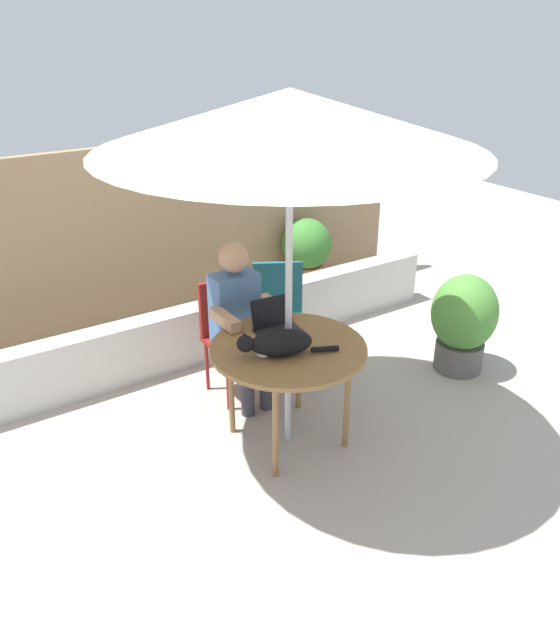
{
  "coord_description": "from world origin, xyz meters",
  "views": [
    {
      "loc": [
        -2.03,
        -3.01,
        2.71
      ],
      "look_at": [
        0.0,
        0.1,
        0.89
      ],
      "focal_mm": 35.58,
      "sensor_mm": 36.0,
      "label": 1
    }
  ],
  "objects_px": {
    "chair_occupied": "(230,328)",
    "laptop": "(275,321)",
    "potted_plant_near_fence": "(463,320)",
    "patio_umbrella": "(290,120)",
    "potted_plant_by_chair": "(306,253)",
    "chair_empty": "(278,309)",
    "person_seated": "(240,315)",
    "cat": "(277,344)",
    "patio_table": "(288,354)"
  },
  "relations": [
    {
      "from": "patio_umbrella",
      "to": "potted_plant_near_fence",
      "type": "relative_size",
      "value": 2.8
    },
    {
      "from": "chair_occupied",
      "to": "chair_empty",
      "type": "relative_size",
      "value": 1.0
    },
    {
      "from": "cat",
      "to": "patio_table",
      "type": "bearing_deg",
      "value": 25.3
    },
    {
      "from": "chair_empty",
      "to": "potted_plant_by_chair",
      "type": "xyz_separation_m",
      "value": [
        1.03,
        1.07,
        -0.05
      ]
    },
    {
      "from": "patio_umbrella",
      "to": "potted_plant_near_fence",
      "type": "height_order",
      "value": "patio_umbrella"
    },
    {
      "from": "patio_table",
      "to": "cat",
      "type": "xyz_separation_m",
      "value": [
        -0.12,
        -0.06,
        0.14
      ]
    },
    {
      "from": "potted_plant_by_chair",
      "to": "laptop",
      "type": "bearing_deg",
      "value": -130.75
    },
    {
      "from": "chair_empty",
      "to": "laptop",
      "type": "relative_size",
      "value": 2.82
    },
    {
      "from": "chair_empty",
      "to": "laptop",
      "type": "distance_m",
      "value": 0.8
    },
    {
      "from": "person_seated",
      "to": "laptop",
      "type": "distance_m",
      "value": 0.41
    },
    {
      "from": "chair_occupied",
      "to": "potted_plant_near_fence",
      "type": "height_order",
      "value": "chair_occupied"
    },
    {
      "from": "chair_occupied",
      "to": "potted_plant_near_fence",
      "type": "distance_m",
      "value": 1.89
    },
    {
      "from": "chair_empty",
      "to": "cat",
      "type": "height_order",
      "value": "cat"
    },
    {
      "from": "chair_empty",
      "to": "cat",
      "type": "xyz_separation_m",
      "value": [
        -0.61,
        -0.93,
        0.29
      ]
    },
    {
      "from": "person_seated",
      "to": "laptop",
      "type": "height_order",
      "value": "person_seated"
    },
    {
      "from": "chair_occupied",
      "to": "laptop",
      "type": "height_order",
      "value": "laptop"
    },
    {
      "from": "person_seated",
      "to": "potted_plant_by_chair",
      "type": "bearing_deg",
      "value": 40.65
    },
    {
      "from": "potted_plant_near_fence",
      "to": "potted_plant_by_chair",
      "type": "relative_size",
      "value": 0.99
    },
    {
      "from": "chair_occupied",
      "to": "chair_empty",
      "type": "bearing_deg",
      "value": 8.56
    },
    {
      "from": "chair_empty",
      "to": "potted_plant_near_fence",
      "type": "height_order",
      "value": "chair_empty"
    },
    {
      "from": "chair_occupied",
      "to": "cat",
      "type": "xyz_separation_m",
      "value": [
        -0.12,
        -0.86,
        0.29
      ]
    },
    {
      "from": "cat",
      "to": "person_seated",
      "type": "bearing_deg",
      "value": 79.89
    },
    {
      "from": "person_seated",
      "to": "potted_plant_near_fence",
      "type": "bearing_deg",
      "value": -19.19
    },
    {
      "from": "laptop",
      "to": "person_seated",
      "type": "bearing_deg",
      "value": 98.35
    },
    {
      "from": "cat",
      "to": "potted_plant_by_chair",
      "type": "relative_size",
      "value": 0.73
    },
    {
      "from": "patio_table",
      "to": "chair_empty",
      "type": "distance_m",
      "value": 1.01
    },
    {
      "from": "patio_table",
      "to": "cat",
      "type": "height_order",
      "value": "cat"
    },
    {
      "from": "patio_table",
      "to": "chair_empty",
      "type": "relative_size",
      "value": 1.14
    },
    {
      "from": "chair_occupied",
      "to": "cat",
      "type": "height_order",
      "value": "cat"
    },
    {
      "from": "chair_empty",
      "to": "potted_plant_by_chair",
      "type": "distance_m",
      "value": 1.49
    },
    {
      "from": "chair_empty",
      "to": "person_seated",
      "type": "xyz_separation_m",
      "value": [
        -0.49,
        -0.23,
        0.17
      ]
    },
    {
      "from": "patio_umbrella",
      "to": "person_seated",
      "type": "relative_size",
      "value": 1.87
    },
    {
      "from": "laptop",
      "to": "potted_plant_near_fence",
      "type": "relative_size",
      "value": 0.39
    },
    {
      "from": "potted_plant_near_fence",
      "to": "potted_plant_by_chair",
      "type": "distance_m",
      "value": 1.92
    },
    {
      "from": "chair_occupied",
      "to": "potted_plant_by_chair",
      "type": "xyz_separation_m",
      "value": [
        1.52,
        1.14,
        -0.05
      ]
    },
    {
      "from": "potted_plant_near_fence",
      "to": "patio_umbrella",
      "type": "bearing_deg",
      "value": -178.8
    },
    {
      "from": "chair_occupied",
      "to": "laptop",
      "type": "distance_m",
      "value": 0.61
    },
    {
      "from": "chair_empty",
      "to": "person_seated",
      "type": "bearing_deg",
      "value": -154.56
    },
    {
      "from": "cat",
      "to": "chair_empty",
      "type": "bearing_deg",
      "value": 56.69
    },
    {
      "from": "patio_umbrella",
      "to": "potted_plant_by_chair",
      "type": "distance_m",
      "value": 2.98
    },
    {
      "from": "person_seated",
      "to": "potted_plant_by_chair",
      "type": "distance_m",
      "value": 2.01
    },
    {
      "from": "person_seated",
      "to": "potted_plant_by_chair",
      "type": "height_order",
      "value": "person_seated"
    },
    {
      "from": "chair_occupied",
      "to": "cat",
      "type": "bearing_deg",
      "value": -98.27
    },
    {
      "from": "patio_table",
      "to": "patio_umbrella",
      "type": "bearing_deg",
      "value": 0.0
    },
    {
      "from": "patio_table",
      "to": "laptop",
      "type": "distance_m",
      "value": 0.28
    },
    {
      "from": "person_seated",
      "to": "potted_plant_by_chair",
      "type": "relative_size",
      "value": 1.48
    },
    {
      "from": "potted_plant_by_chair",
      "to": "chair_empty",
      "type": "bearing_deg",
      "value": -133.89
    },
    {
      "from": "patio_umbrella",
      "to": "potted_plant_by_chair",
      "type": "relative_size",
      "value": 2.77
    },
    {
      "from": "chair_occupied",
      "to": "person_seated",
      "type": "relative_size",
      "value": 0.73
    },
    {
      "from": "laptop",
      "to": "potted_plant_by_chair",
      "type": "relative_size",
      "value": 0.38
    }
  ]
}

